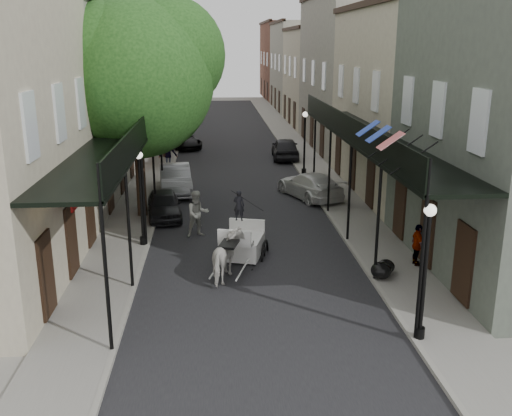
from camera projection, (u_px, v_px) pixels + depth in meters
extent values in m
plane|color=gray|center=(260.00, 313.00, 16.89)|extent=(140.00, 140.00, 0.00)
cube|color=black|center=(235.00, 169.00, 36.05)|extent=(8.00, 90.00, 0.01)
cube|color=gray|center=(155.00, 170.00, 35.68)|extent=(2.20, 90.00, 0.12)
cube|color=gray|center=(313.00, 167.00, 36.39)|extent=(2.20, 90.00, 0.12)
cube|color=#BAB195|center=(117.00, 76.00, 43.56)|extent=(5.00, 80.00, 10.50)
cube|color=gray|center=(338.00, 75.00, 44.78)|extent=(5.00, 80.00, 10.50)
cube|color=black|center=(118.00, 142.00, 22.13)|extent=(2.20, 18.00, 0.12)
cube|color=black|center=(144.00, 129.00, 22.07)|extent=(0.06, 18.00, 1.00)
cylinder|color=black|center=(106.00, 277.00, 14.10)|extent=(0.10, 0.10, 4.00)
cylinder|color=black|center=(144.00, 195.00, 21.77)|extent=(0.10, 0.10, 4.00)
cylinder|color=black|center=(161.00, 155.00, 29.43)|extent=(0.10, 0.10, 4.00)
cube|color=black|center=(371.00, 139.00, 22.84)|extent=(2.20, 18.00, 0.12)
cube|color=black|center=(345.00, 127.00, 22.62)|extent=(0.06, 18.00, 1.00)
cylinder|color=black|center=(421.00, 268.00, 14.67)|extent=(0.10, 0.10, 4.00)
cylinder|color=black|center=(350.00, 191.00, 22.33)|extent=(0.10, 0.10, 4.00)
cylinder|color=black|center=(314.00, 153.00, 30.00)|extent=(0.10, 0.10, 4.00)
cylinder|color=#382619|center=(139.00, 155.00, 25.33)|extent=(0.44, 0.44, 5.60)
sphere|color=#1A4114|center=(135.00, 79.00, 24.42)|extent=(6.80, 6.80, 6.80)
sphere|color=#1A4114|center=(167.00, 55.00, 24.81)|extent=(5.10, 5.10, 5.10)
cylinder|color=#382619|center=(165.00, 120.00, 38.82)|extent=(0.44, 0.44, 5.04)
sphere|color=#1A4114|center=(163.00, 76.00, 38.00)|extent=(6.00, 6.00, 6.00)
sphere|color=#1A4114|center=(181.00, 62.00, 38.41)|extent=(4.50, 4.50, 4.50)
cylinder|color=black|center=(419.00, 332.00, 15.19)|extent=(0.28, 0.28, 0.30)
cylinder|color=black|center=(424.00, 279.00, 14.76)|extent=(0.12, 0.12, 3.40)
sphere|color=white|center=(430.00, 210.00, 14.25)|extent=(0.32, 0.32, 0.32)
cylinder|color=black|center=(144.00, 240.00, 22.27)|extent=(0.28, 0.28, 0.30)
cylinder|color=black|center=(141.00, 202.00, 21.84)|extent=(0.12, 0.12, 3.40)
sphere|color=white|center=(139.00, 155.00, 21.33)|extent=(0.32, 0.32, 0.32)
cylinder|color=black|center=(304.00, 171.00, 34.35)|extent=(0.28, 0.28, 0.30)
cylinder|color=black|center=(304.00, 146.00, 33.92)|extent=(0.12, 0.12, 3.40)
sphere|color=white|center=(305.00, 114.00, 33.40)|extent=(0.32, 0.32, 0.32)
imported|color=beige|center=(228.00, 257.00, 19.05)|extent=(1.36, 2.10, 1.63)
torus|color=black|center=(226.00, 234.00, 21.97)|extent=(0.42, 1.25, 1.28)
torus|color=black|center=(267.00, 237.00, 21.66)|extent=(0.42, 1.25, 1.28)
torus|color=black|center=(222.00, 254.00, 20.71)|extent=(0.24, 0.66, 0.66)
torus|color=black|center=(255.00, 256.00, 20.48)|extent=(0.24, 0.66, 0.66)
cube|color=white|center=(245.00, 226.00, 21.51)|extent=(1.81, 2.09, 0.69)
cube|color=white|center=(239.00, 222.00, 20.39)|extent=(1.29, 0.84, 0.12)
cube|color=white|center=(237.00, 216.00, 20.08)|extent=(1.17, 0.41, 0.49)
imported|color=black|center=(239.00, 205.00, 20.22)|extent=(0.46, 0.36, 1.11)
imported|color=#ACADA3|center=(198.00, 214.00, 23.35)|extent=(1.11, 0.97, 1.93)
imported|color=gray|center=(168.00, 153.00, 36.04)|extent=(1.24, 0.80, 1.81)
imported|color=gray|center=(417.00, 245.00, 20.02)|extent=(0.39, 0.89, 1.50)
imported|color=black|center=(164.00, 205.00, 25.94)|extent=(1.91, 3.79, 1.24)
imported|color=#A9A9AF|center=(175.00, 179.00, 30.30)|extent=(2.06, 4.64, 1.48)
imported|color=black|center=(183.00, 140.00, 43.23)|extent=(3.30, 4.75, 1.21)
imported|color=silver|center=(310.00, 185.00, 29.27)|extent=(3.36, 4.93, 1.33)
imported|color=black|center=(285.00, 148.00, 39.11)|extent=(1.99, 4.44, 1.48)
ellipsoid|color=black|center=(381.00, 270.00, 18.97)|extent=(0.68, 0.68, 0.58)
ellipsoid|color=black|center=(386.00, 267.00, 19.43)|extent=(0.60, 0.60, 0.48)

